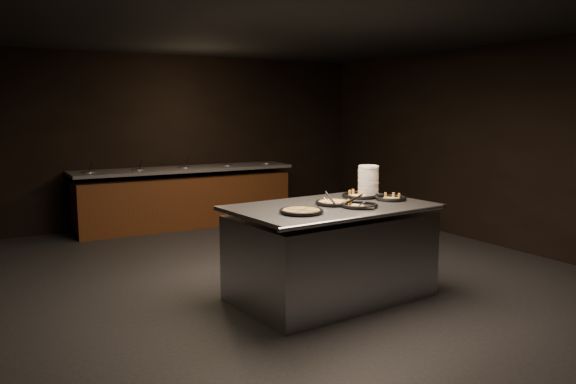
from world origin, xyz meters
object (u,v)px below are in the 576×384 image
plate_stack (368,181)px  pan_cheese_whole (334,203)px  pan_veggie_whole (301,211)px  serving_counter (331,254)px

plate_stack → pan_cheese_whole: 0.77m
plate_stack → pan_veggie_whole: plate_stack is taller
plate_stack → pan_veggie_whole: (-1.24, -0.57, -0.15)m
serving_counter → pan_veggie_whole: (-0.50, -0.24, 0.54)m
pan_cheese_whole → pan_veggie_whole: bearing=-154.2°
plate_stack → serving_counter: bearing=-155.5°
pan_veggie_whole → pan_cheese_whole: same height
pan_veggie_whole → pan_cheese_whole: size_ratio=1.11×
serving_counter → pan_cheese_whole: size_ratio=5.65×
serving_counter → plate_stack: (0.73, 0.33, 0.69)m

